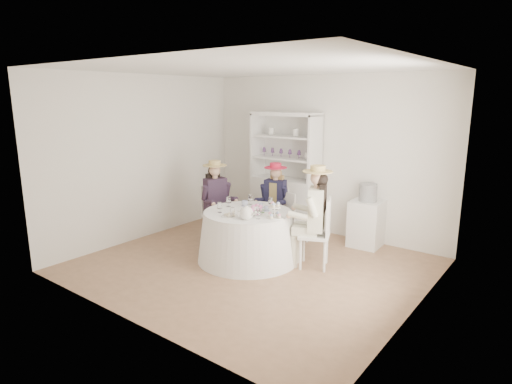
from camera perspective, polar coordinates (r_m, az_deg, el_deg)
The scene contains 23 objects.
ground at distance 6.16m, azimuth -0.57°, elevation -9.74°, with size 4.50×4.50×0.00m, color brown.
ceiling at distance 5.71m, azimuth -0.63°, elevation 16.21°, with size 4.50×4.50×0.00m, color white.
wall_back at distance 7.44m, azimuth 8.93°, elevation 4.81°, with size 4.50×4.50×0.00m, color white.
wall_front at distance 4.41m, azimuth -16.77°, elevation -0.95°, with size 4.50×4.50×0.00m, color white.
wall_left at distance 7.36m, azimuth -14.60°, elevation 4.47°, with size 4.50×4.50×0.00m, color white.
wall_right at distance 4.77m, azimuth 21.26°, elevation -0.28°, with size 4.50×4.50×0.00m, color white.
tea_table at distance 6.25m, azimuth -1.08°, elevation -5.86°, with size 1.47×1.47×0.73m.
hutch at distance 7.66m, azimuth 3.96°, elevation 0.51°, with size 1.33×0.73×2.08m.
side_table at distance 7.03m, azimuth 14.48°, elevation -4.10°, with size 0.47×0.47×0.74m, color silver.
hatbox at distance 6.90m, azimuth 14.71°, elevation -0.05°, with size 0.28×0.28×0.28m, color black.
guest_left at distance 6.94m, azimuth -5.36°, elevation -0.62°, with size 0.56×0.51×1.35m.
guest_mid at distance 6.99m, azimuth 2.52°, elevation -0.70°, with size 0.49×0.51×1.30m.
guest_right at distance 5.92m, azimuth 7.83°, elevation -2.49°, with size 0.60×0.55×1.44m.
spare_chair at distance 6.96m, azimuth 4.89°, elevation -3.12°, with size 0.44×0.44×0.85m.
teacup_a at distance 6.43m, azimuth -1.49°, elevation -1.56°, with size 0.09×0.09×0.07m, color white.
teacup_b at distance 6.31m, azimuth 0.67°, elevation -1.86°, with size 0.07×0.07×0.07m, color white.
teacup_c at distance 6.16m, azimuth 1.45°, elevation -2.27°, with size 0.08×0.08×0.06m, color white.
flower_bowl at distance 5.96m, azimuth -0.13°, elevation -2.84°, with size 0.20×0.20×0.05m, color white.
flower_arrangement at distance 5.97m, azimuth 0.08°, elevation -2.22°, with size 0.18×0.18×0.07m.
table_teapot at distance 5.73m, azimuth -1.26°, elevation -2.85°, with size 0.26×0.19×0.20m.
sandwich_plate at distance 5.89m, azimuth -3.52°, elevation -3.17°, with size 0.23×0.23×0.05m.
cupcake_stand at distance 5.80m, azimuth 2.50°, elevation -2.73°, with size 0.23×0.23×0.22m.
stemware_set at distance 6.12m, azimuth -1.10°, elevation -1.93°, with size 0.86×0.86×0.15m.
Camera 1 is at (3.50, -4.49, 2.35)m, focal length 30.00 mm.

